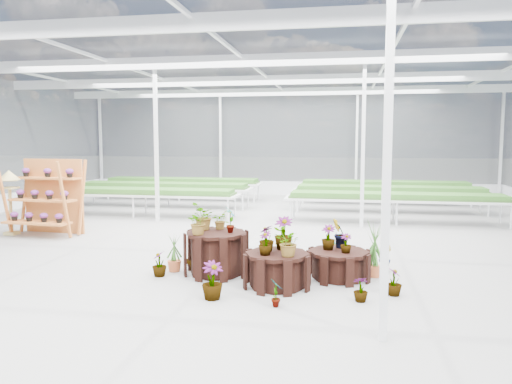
% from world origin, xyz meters
% --- Properties ---
extents(ground_plane, '(24.00, 24.00, 0.00)m').
position_xyz_m(ground_plane, '(0.00, 0.00, 0.00)').
color(ground_plane, gray).
rests_on(ground_plane, ground).
extents(greenhouse_shell, '(18.00, 24.00, 4.50)m').
position_xyz_m(greenhouse_shell, '(0.00, 0.00, 2.25)').
color(greenhouse_shell, white).
rests_on(greenhouse_shell, ground).
extents(steel_frame, '(18.00, 24.00, 4.50)m').
position_xyz_m(steel_frame, '(0.00, 0.00, 2.25)').
color(steel_frame, silver).
rests_on(steel_frame, ground).
extents(nursery_benches, '(16.00, 7.00, 0.84)m').
position_xyz_m(nursery_benches, '(0.00, 7.20, 0.42)').
color(nursery_benches, silver).
rests_on(nursery_benches, ground).
extents(plinth_tall, '(1.45, 1.45, 0.78)m').
position_xyz_m(plinth_tall, '(0.23, -1.42, 0.39)').
color(plinth_tall, black).
rests_on(plinth_tall, ground).
extents(plinth_mid, '(1.42, 1.42, 0.58)m').
position_xyz_m(plinth_mid, '(1.43, -2.02, 0.29)').
color(plinth_mid, black).
rests_on(plinth_mid, ground).
extents(plinth_low, '(1.43, 1.43, 0.50)m').
position_xyz_m(plinth_low, '(2.43, -1.32, 0.25)').
color(plinth_low, black).
rests_on(plinth_low, ground).
extents(shelf_rack, '(1.91, 1.11, 1.95)m').
position_xyz_m(shelf_rack, '(-5.05, 1.42, 0.98)').
color(shelf_rack, '#B9662C').
rests_on(shelf_rack, ground).
extents(bird_table, '(0.50, 0.50, 1.68)m').
position_xyz_m(bird_table, '(-5.97, 1.37, 0.84)').
color(bird_table, tan).
rests_on(bird_table, ground).
extents(nursery_plants, '(4.36, 2.92, 1.29)m').
position_xyz_m(nursery_plants, '(1.19, -1.46, 0.59)').
color(nursery_plants, '#316222').
rests_on(nursery_plants, ground).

